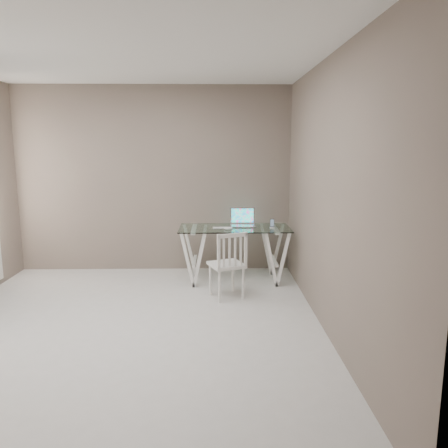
# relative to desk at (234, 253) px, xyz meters

# --- Properties ---
(room) EXTENTS (4.50, 4.52, 2.71)m
(room) POSITION_rel_desk_xyz_m (-1.22, -1.63, 1.33)
(room) COLOR beige
(room) RESTS_ON ground
(desk) EXTENTS (1.50, 0.70, 0.75)m
(desk) POSITION_rel_desk_xyz_m (0.00, 0.00, 0.00)
(desk) COLOR silver
(desk) RESTS_ON ground
(chair) EXTENTS (0.50, 0.50, 0.84)m
(chair) POSITION_rel_desk_xyz_m (-0.10, -0.73, 0.08)
(chair) COLOR silver
(chair) RESTS_ON ground
(laptop) EXTENTS (0.34, 0.28, 0.24)m
(laptop) POSITION_rel_desk_xyz_m (0.12, 0.15, 0.42)
(laptop) COLOR silver
(laptop) RESTS_ON desk
(keyboard) EXTENTS (0.27, 0.12, 0.01)m
(keyboard) POSITION_rel_desk_xyz_m (-0.17, -0.04, 0.37)
(keyboard) COLOR silver
(keyboard) RESTS_ON desk
(mouse) EXTENTS (0.11, 0.07, 0.04)m
(mouse) POSITION_rel_desk_xyz_m (-0.10, -0.15, 0.38)
(mouse) COLOR white
(mouse) RESTS_ON desk
(phone_dock) EXTENTS (0.07, 0.07, 0.12)m
(phone_dock) POSITION_rel_desk_xyz_m (0.50, -0.04, 0.40)
(phone_dock) COLOR white
(phone_dock) RESTS_ON desk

